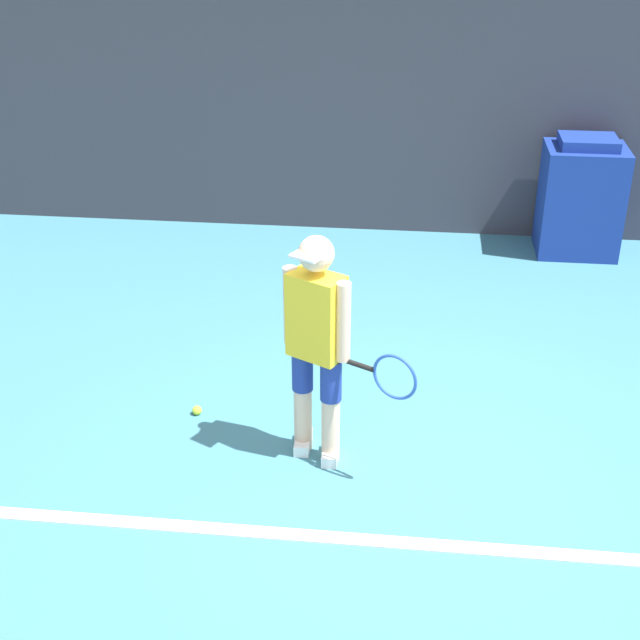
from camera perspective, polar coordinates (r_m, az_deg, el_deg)
The scene contains 6 objects.
ground_plane at distance 5.73m, azimuth 4.37°, elevation -10.67°, with size 24.00×24.00×0.00m, color teal.
back_wall at distance 9.22m, azimuth 5.85°, elevation 13.03°, with size 24.00×0.10×2.49m.
court_baseline at distance 5.34m, azimuth 4.13°, elevation -13.97°, with size 21.60×0.10×0.01m.
tennis_player at distance 5.54m, azimuth -0.12°, elevation -1.34°, with size 0.86×0.52×1.56m.
tennis_ball at distance 6.43m, azimuth -7.88°, elevation -5.74°, with size 0.07×0.07×0.07m.
covered_chair at distance 9.17m, azimuth 16.34°, elevation 7.50°, with size 0.77×0.62×1.17m.
Camera 1 is at (0.07, -4.51, 3.54)m, focal length 50.00 mm.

